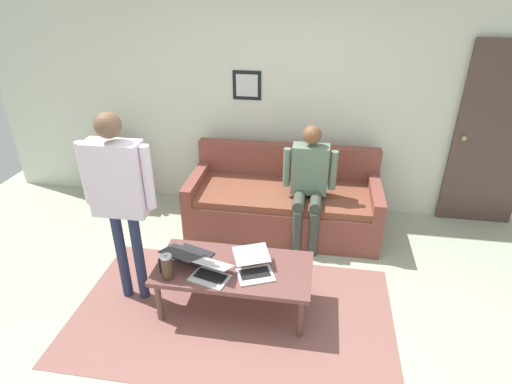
{
  "coord_description": "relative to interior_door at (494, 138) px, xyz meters",
  "views": [
    {
      "loc": [
        -0.49,
        2.53,
        2.63
      ],
      "look_at": [
        0.05,
        -0.89,
        0.8
      ],
      "focal_mm": 29.43,
      "sensor_mm": 36.0,
      "label": 1
    }
  ],
  "objects": [
    {
      "name": "interior_door",
      "position": [
        0.0,
        0.0,
        0.0
      ],
      "size": [
        0.82,
        0.09,
        2.05
      ],
      "color": "#513A35",
      "rests_on": "ground_plane"
    },
    {
      "name": "couch",
      "position": [
        2.21,
        0.51,
        -0.72
      ],
      "size": [
        2.08,
        0.91,
        0.88
      ],
      "color": "brown",
      "rests_on": "ground_plane"
    },
    {
      "name": "coffee_table",
      "position": [
        2.49,
        1.89,
        -0.63
      ],
      "size": [
        1.31,
        0.64,
        0.43
      ],
      "color": "brown",
      "rests_on": "ground_plane"
    },
    {
      "name": "laptop_center",
      "position": [
        2.9,
        1.84,
        -0.55
      ],
      "size": [
        0.42,
        0.45,
        0.15
      ],
      "color": "#28282D",
      "rests_on": "coffee_table"
    },
    {
      "name": "person_seated",
      "position": [
        1.94,
        0.73,
        -0.3
      ],
      "size": [
        0.55,
        0.51,
        1.28
      ],
      "color": "#3E473D",
      "rests_on": "ground_plane"
    },
    {
      "name": "ground_plane",
      "position": [
        2.36,
        2.11,
        -1.02
      ],
      "size": [
        7.68,
        7.68,
        0.0
      ],
      "primitive_type": "plane",
      "color": "#AAB39B"
    },
    {
      "name": "french_press",
      "position": [
        2.99,
        2.11,
        -0.48
      ],
      "size": [
        0.11,
        0.09,
        0.24
      ],
      "color": "#4C3323",
      "rests_on": "coffee_table"
    },
    {
      "name": "laptop_right",
      "position": [
        2.65,
        2.05,
        -0.55
      ],
      "size": [
        0.36,
        0.33,
        0.14
      ],
      "color": "silver",
      "rests_on": "coffee_table"
    },
    {
      "name": "laptop_left",
      "position": [
        2.31,
        1.93,
        -0.55
      ],
      "size": [
        0.41,
        0.44,
        0.14
      ],
      "color": "silver",
      "rests_on": "coffee_table"
    },
    {
      "name": "side_shelf",
      "position": [
        4.31,
        0.26,
        -0.67
      ],
      "size": [
        0.42,
        0.32,
        0.7
      ],
      "color": "brown",
      "rests_on": "ground_plane"
    },
    {
      "name": "back_wall",
      "position": [
        2.36,
        -0.09,
        0.33
      ],
      "size": [
        7.04,
        0.11,
        2.7
      ],
      "color": "silver",
      "rests_on": "ground_plane"
    },
    {
      "name": "area_rug",
      "position": [
        2.49,
        1.99,
        -1.02
      ],
      "size": [
        2.72,
        1.59,
        0.01
      ],
      "primitive_type": "cube",
      "color": "#905C54",
      "rests_on": "ground_plane"
    },
    {
      "name": "flower_vase",
      "position": [
        4.31,
        0.26,
        -0.16
      ],
      "size": [
        0.11,
        0.11,
        0.46
      ],
      "color": "#533646",
      "rests_on": "side_shelf"
    },
    {
      "name": "person_standing",
      "position": [
        3.41,
        1.9,
        0.08
      ],
      "size": [
        0.6,
        0.2,
        1.73
      ],
      "color": "#2A3151",
      "rests_on": "ground_plane"
    }
  ]
}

